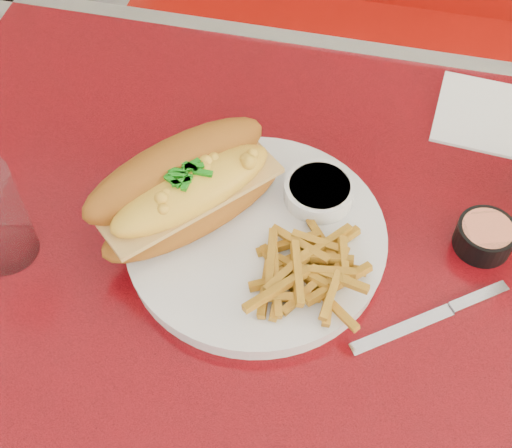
% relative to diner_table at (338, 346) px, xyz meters
% --- Properties ---
extents(diner_table, '(1.23, 0.83, 0.77)m').
position_rel_diner_table_xyz_m(diner_table, '(0.00, 0.00, 0.00)').
color(diner_table, red).
rests_on(diner_table, ground).
extents(booth_bench_far, '(1.20, 0.51, 0.90)m').
position_rel_diner_table_xyz_m(booth_bench_far, '(0.00, 0.81, -0.32)').
color(booth_bench_far, '#A3120A').
rests_on(booth_bench_far, ground).
extents(dinner_plate, '(0.38, 0.38, 0.02)m').
position_rel_diner_table_xyz_m(dinner_plate, '(-0.12, 0.02, 0.17)').
color(dinner_plate, silver).
rests_on(dinner_plate, diner_table).
extents(mac_hoagie, '(0.24, 0.25, 0.10)m').
position_rel_diner_table_xyz_m(mac_hoagie, '(-0.20, 0.04, 0.23)').
color(mac_hoagie, '#A15C1A').
rests_on(mac_hoagie, dinner_plate).
extents(fries_pile, '(0.13, 0.13, 0.03)m').
position_rel_diner_table_xyz_m(fries_pile, '(-0.05, -0.02, 0.20)').
color(fries_pile, gold).
rests_on(fries_pile, dinner_plate).
extents(fork, '(0.10, 0.14, 0.00)m').
position_rel_diner_table_xyz_m(fork, '(-0.05, 0.02, 0.18)').
color(fork, '#B9B9BD').
rests_on(fork, dinner_plate).
extents(gravy_ramekin, '(0.09, 0.09, 0.05)m').
position_rel_diner_table_xyz_m(gravy_ramekin, '(-0.05, 0.09, 0.19)').
color(gravy_ramekin, silver).
rests_on(gravy_ramekin, diner_table).
extents(sauce_cup_left, '(0.08, 0.08, 0.03)m').
position_rel_diner_table_xyz_m(sauce_cup_left, '(-0.22, 0.06, 0.18)').
color(sauce_cup_left, black).
rests_on(sauce_cup_left, diner_table).
extents(sauce_cup_right, '(0.07, 0.07, 0.03)m').
position_rel_diner_table_xyz_m(sauce_cup_right, '(0.14, 0.08, 0.18)').
color(sauce_cup_right, black).
rests_on(sauce_cup_right, diner_table).
extents(knife, '(0.16, 0.13, 0.01)m').
position_rel_diner_table_xyz_m(knife, '(0.10, -0.02, 0.16)').
color(knife, '#B9B9BD').
rests_on(knife, diner_table).
extents(paper_napkin, '(0.15, 0.15, 0.00)m').
position_rel_diner_table_xyz_m(paper_napkin, '(0.14, 0.30, 0.16)').
color(paper_napkin, white).
rests_on(paper_napkin, diner_table).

